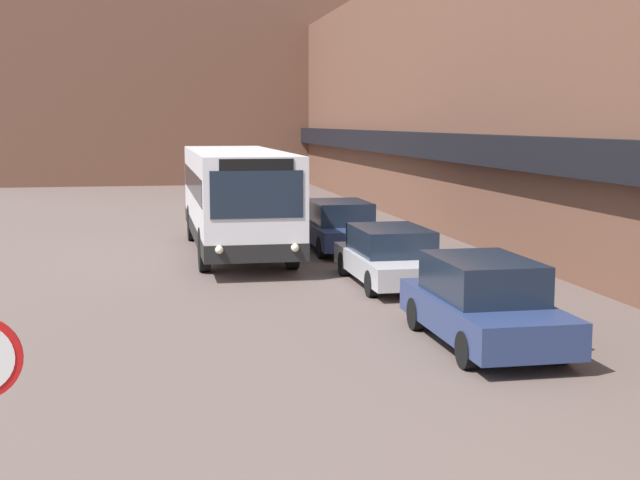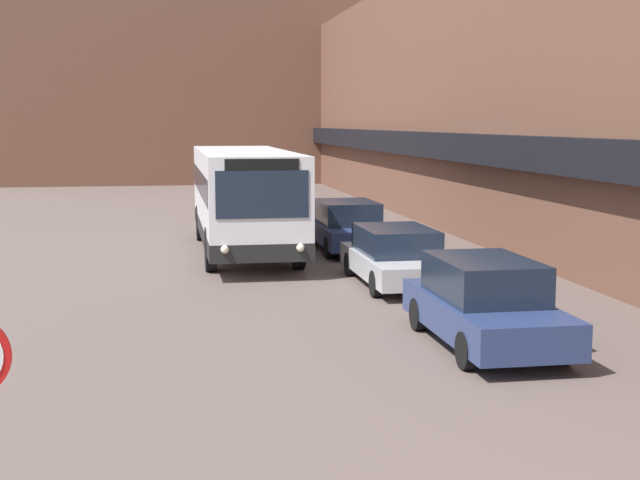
{
  "view_description": "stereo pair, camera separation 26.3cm",
  "coord_description": "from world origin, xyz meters",
  "px_view_note": "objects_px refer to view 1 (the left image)",
  "views": [
    {
      "loc": [
        -2.47,
        -5.14,
        3.86
      ],
      "look_at": [
        0.23,
        8.8,
        1.98
      ],
      "focal_mm": 50.0,
      "sensor_mm": 36.0,
      "label": 1
    },
    {
      "loc": [
        -2.21,
        -5.19,
        3.86
      ],
      "look_at": [
        0.23,
        8.8,
        1.98
      ],
      "focal_mm": 50.0,
      "sensor_mm": 36.0,
      "label": 2
    }
  ],
  "objects_px": {
    "parked_car_front": "(483,303)",
    "parked_car_middle": "(391,256)",
    "city_bus": "(236,197)",
    "parked_car_back": "(340,226)"
  },
  "relations": [
    {
      "from": "parked_car_front",
      "to": "parked_car_back",
      "type": "height_order",
      "value": "parked_car_front"
    },
    {
      "from": "city_bus",
      "to": "parked_car_front",
      "type": "bearing_deg",
      "value": -75.16
    },
    {
      "from": "parked_car_middle",
      "to": "parked_car_front",
      "type": "bearing_deg",
      "value": -90.0
    },
    {
      "from": "city_bus",
      "to": "parked_car_back",
      "type": "xyz_separation_m",
      "value": [
        3.13,
        -0.05,
        -0.94
      ]
    },
    {
      "from": "parked_car_middle",
      "to": "parked_car_back",
      "type": "height_order",
      "value": "parked_car_back"
    },
    {
      "from": "city_bus",
      "to": "parked_car_back",
      "type": "distance_m",
      "value": 3.26
    },
    {
      "from": "parked_car_back",
      "to": "parked_car_middle",
      "type": "bearing_deg",
      "value": -90.0
    },
    {
      "from": "city_bus",
      "to": "parked_car_middle",
      "type": "distance_m",
      "value": 6.67
    },
    {
      "from": "parked_car_front",
      "to": "parked_car_middle",
      "type": "bearing_deg",
      "value": 90.0
    },
    {
      "from": "city_bus",
      "to": "parked_car_back",
      "type": "relative_size",
      "value": 2.28
    }
  ]
}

